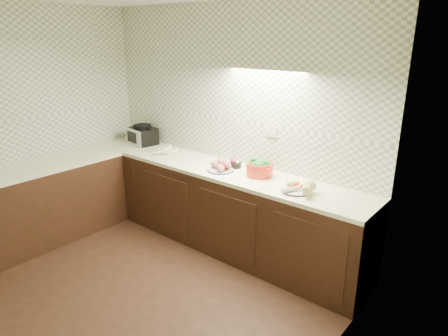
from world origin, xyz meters
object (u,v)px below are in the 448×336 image
Objects in this scene: sweet_potato_plate at (221,166)px; dutch_oven at (260,167)px; toaster_oven at (143,135)px; onion_bowl at (235,164)px; parsnip_pile at (166,152)px; veg_plate at (302,188)px.

sweet_potato_plate is 0.83× the size of dutch_oven.
onion_bowl is at bearing 8.97° from toaster_oven.
parsnip_pile is 1.86m from veg_plate.
onion_bowl is 0.37m from dutch_oven.
toaster_oven reaches higher than dutch_oven.
veg_plate is (1.86, -0.04, 0.01)m from parsnip_pile.
parsnip_pile is 2.60× the size of onion_bowl.
dutch_oven is at bearing 17.28° from sweet_potato_plate.
onion_bowl is (0.95, 0.13, 0.01)m from parsnip_pile.
parsnip_pile is 1.10× the size of veg_plate.
onion_bowl is 0.40× the size of dutch_oven.
sweet_potato_plate is at bearing -2.63° from parsnip_pile.
veg_plate is (0.56, -0.13, -0.05)m from dutch_oven.
dutch_oven reaches higher than onion_bowl.
onion_bowl is 0.42× the size of veg_plate.
sweet_potato_plate is at bearing -102.91° from onion_bowl.
toaster_oven is at bearing 175.86° from veg_plate.
sweet_potato_plate reaches higher than veg_plate.
dutch_oven is 0.57m from veg_plate.
dutch_oven reaches higher than veg_plate.
dutch_oven reaches higher than parsnip_pile.
sweet_potato_plate reaches higher than parsnip_pile.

